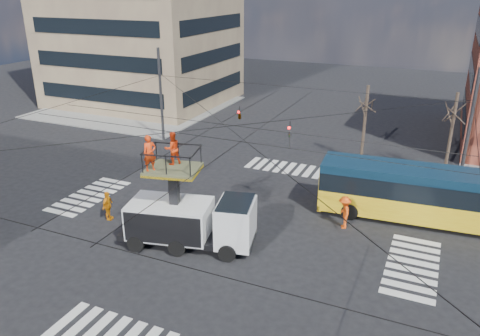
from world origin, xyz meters
The scene contains 11 objects.
ground centered at (0.00, 0.00, 0.00)m, with size 120.00×120.00×0.00m, color black.
sidewalk_nw centered at (-21.00, 21.00, 0.06)m, with size 18.00×18.00×0.12m, color slate.
crosswalks centered at (0.00, 0.00, 0.01)m, with size 22.40×22.40×0.02m, color silver, non-canonical shape.
overhead_network centered at (-0.07, 0.40, 4.29)m, with size 24.24×24.24×8.00m.
tree_a centered at (5.00, 13.50, 4.63)m, with size 2.00×2.00×6.00m.
tree_b centered at (11.00, 13.50, 4.63)m, with size 2.00×2.00×6.00m.
utility_truck centered at (-0.88, -2.63, 2.02)m, with size 7.34×3.88×6.11m.
city_bus centered at (10.42, 5.17, 1.73)m, with size 12.77×3.55×3.20m.
traffic_cone centered at (-4.99, -2.11, 0.38)m, with size 0.36×0.36×0.76m, color #FF190A.
worker_ground centered at (-6.72, -2.10, 0.88)m, with size 1.03×0.43×1.76m, color orange.
flagger centered at (6.04, 2.49, 0.96)m, with size 1.23×0.71×1.91m, color #F44D0F.
Camera 1 is at (10.24, -21.28, 12.83)m, focal length 35.00 mm.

